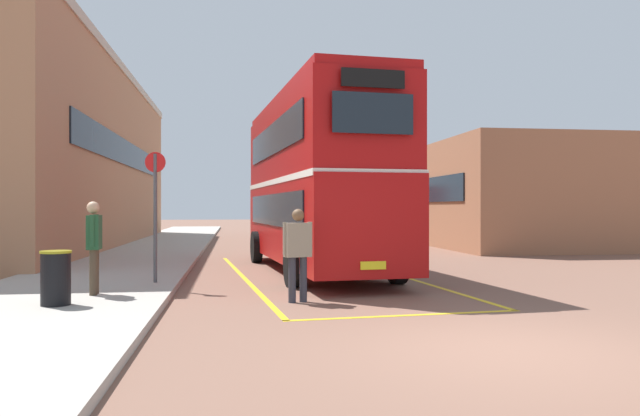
% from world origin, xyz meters
% --- Properties ---
extents(ground_plane, '(135.60, 135.60, 0.00)m').
position_xyz_m(ground_plane, '(0.00, 14.40, 0.00)').
color(ground_plane, brown).
extents(sidewalk_left, '(4.00, 57.60, 0.14)m').
position_xyz_m(sidewalk_left, '(-6.50, 16.80, 0.07)').
color(sidewalk_left, '#A39E93').
rests_on(sidewalk_left, ground).
extents(brick_building_left, '(7.00, 25.43, 7.99)m').
position_xyz_m(brick_building_left, '(-11.54, 21.11, 4.00)').
color(brick_building_left, '#AD7A56').
rests_on(brick_building_left, ground).
extents(depot_building_right, '(8.94, 12.67, 4.65)m').
position_xyz_m(depot_building_right, '(9.94, 20.02, 2.33)').
color(depot_building_right, '#9E6647').
rests_on(depot_building_right, ground).
extents(double_decker_bus, '(3.39, 10.11, 4.75)m').
position_xyz_m(double_decker_bus, '(-1.09, 9.39, 2.51)').
color(double_decker_bus, black).
rests_on(double_decker_bus, ground).
extents(single_deck_bus, '(2.79, 8.16, 3.02)m').
position_xyz_m(single_deck_bus, '(3.75, 29.11, 1.64)').
color(single_deck_bus, black).
rests_on(single_deck_bus, ground).
extents(pedestrian_boarding, '(0.56, 0.34, 1.73)m').
position_xyz_m(pedestrian_boarding, '(-2.13, 4.08, 1.01)').
color(pedestrian_boarding, '#2D2D38').
rests_on(pedestrian_boarding, ground).
extents(pedestrian_waiting_near, '(0.26, 0.58, 1.73)m').
position_xyz_m(pedestrian_waiting_near, '(-5.88, 4.65, 1.15)').
color(pedestrian_waiting_near, '#473828').
rests_on(pedestrian_waiting_near, sidewalk_left).
extents(litter_bin, '(0.50, 0.50, 0.90)m').
position_xyz_m(litter_bin, '(-6.23, 3.45, 0.59)').
color(litter_bin, black).
rests_on(litter_bin, sidewalk_left).
extents(bus_stop_sign, '(0.44, 0.08, 2.82)m').
position_xyz_m(bus_stop_sign, '(-4.99, 6.35, 1.83)').
color(bus_stop_sign, '#4C4C51').
rests_on(bus_stop_sign, sidewalk_left).
extents(bay_marking_yellow, '(5.21, 12.30, 0.01)m').
position_xyz_m(bay_marking_yellow, '(-1.01, 7.53, 0.00)').
color(bay_marking_yellow, gold).
rests_on(bay_marking_yellow, ground).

